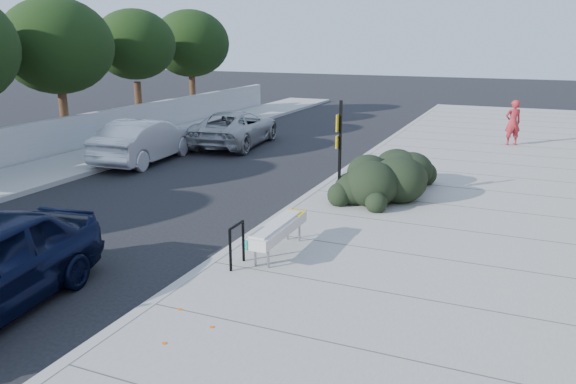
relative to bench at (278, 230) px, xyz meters
The scene contains 16 objects.
ground 1.60m from the bench, 136.77° to the right, with size 120.00×120.00×0.00m, color black.
sidewalk_near 6.08m from the bench, 41.41° to the left, with size 11.20×50.00×0.15m, color gray.
sidewalk_far 11.31m from the bench, 159.27° to the left, with size 3.00×50.00×0.15m, color gray.
curb_near 4.18m from the bench, 104.91° to the left, with size 0.22×50.00×0.17m, color #9E9E99.
curb_far 9.92m from the bench, 156.19° to the left, with size 0.22×50.00×0.17m, color #9E9E99.
far_wall 12.90m from the bench, 161.94° to the left, with size 0.30×40.00×1.50m, color #9E9E99.
tree_far_d 16.14m from the bench, 149.47° to the left, with size 4.60×4.60×6.16m.
tree_far_e 19.11m from the bench, 136.22° to the left, with size 4.00×4.00×5.90m.
tree_far_f 22.81m from the bench, 127.00° to the left, with size 4.40×4.40×6.07m.
bench is the anchor object (origin of this frame).
bike_rack 1.07m from the bench, 115.69° to the right, with size 0.06×0.60×0.88m.
sign_post 4.14m from the bench, 90.05° to the left, with size 0.11×0.32×2.80m.
hedge 5.59m from the bench, 80.16° to the left, with size 1.94×3.87×1.45m, color black.
wagon_silver 10.97m from the bench, 141.33° to the left, with size 1.71×4.92×1.62m, color silver.
suv_silver 13.21m from the bench, 122.34° to the left, with size 2.49×5.41×1.50m, color #A1A4A6.
pedestrian 15.63m from the bench, 75.24° to the left, with size 0.69×0.45×1.89m, color maroon.
Camera 1 is at (5.63, -9.11, 4.55)m, focal length 35.00 mm.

